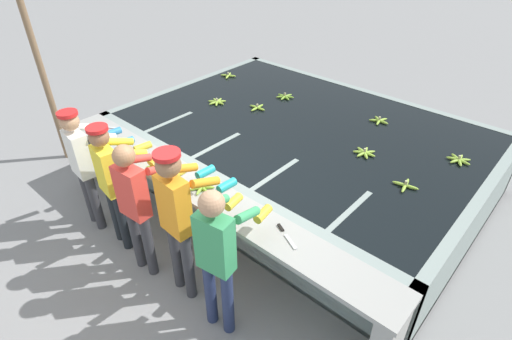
{
  "coord_description": "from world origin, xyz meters",
  "views": [
    {
      "loc": [
        2.76,
        -1.91,
        3.42
      ],
      "look_at": [
        0.0,
        1.17,
        0.63
      ],
      "focal_mm": 28.0,
      "sensor_mm": 36.0,
      "label": 1
    }
  ],
  "objects_px": {
    "banana_bunch_ledge_1": "(202,187)",
    "support_post_left": "(38,59)",
    "banana_bunch_floating_4": "(459,160)",
    "banana_bunch_floating_3": "(379,121)",
    "knife_0": "(284,232)",
    "banana_bunch_floating_2": "(228,75)",
    "banana_bunch_ledge_0": "(159,167)",
    "banana_bunch_floating_1": "(217,102)",
    "banana_bunch_floating_7": "(285,96)",
    "worker_0": "(84,160)",
    "worker_3": "(178,212)",
    "knife_1": "(106,127)",
    "worker_1": "(112,177)",
    "banana_bunch_floating_5": "(257,108)",
    "banana_bunch_floating_6": "(405,185)",
    "worker_2": "(137,200)",
    "banana_bunch_floating_0": "(365,153)",
    "worker_4": "(218,251)"
  },
  "relations": [
    {
      "from": "worker_2",
      "to": "banana_bunch_floating_5",
      "type": "xyz_separation_m",
      "value": [
        -0.58,
        2.47,
        -0.04
      ]
    },
    {
      "from": "banana_bunch_floating_1",
      "to": "banana_bunch_ledge_1",
      "type": "relative_size",
      "value": 1.0
    },
    {
      "from": "worker_2",
      "to": "banana_bunch_floating_3",
      "type": "xyz_separation_m",
      "value": [
        0.95,
        3.28,
        -0.04
      ]
    },
    {
      "from": "banana_bunch_floating_4",
      "to": "banana_bunch_floating_7",
      "type": "bearing_deg",
      "value": 178.38
    },
    {
      "from": "banana_bunch_floating_4",
      "to": "banana_bunch_ledge_0",
      "type": "relative_size",
      "value": 1.0
    },
    {
      "from": "worker_4",
      "to": "banana_bunch_floating_1",
      "type": "distance_m",
      "value": 3.16
    },
    {
      "from": "banana_bunch_floating_5",
      "to": "banana_bunch_floating_4",
      "type": "bearing_deg",
      "value": 10.73
    },
    {
      "from": "worker_1",
      "to": "banana_bunch_floating_3",
      "type": "bearing_deg",
      "value": 65.13
    },
    {
      "from": "worker_2",
      "to": "banana_bunch_floating_2",
      "type": "bearing_deg",
      "value": 120.41
    },
    {
      "from": "banana_bunch_floating_6",
      "to": "banana_bunch_ledge_1",
      "type": "height_order",
      "value": "banana_bunch_ledge_1"
    },
    {
      "from": "worker_1",
      "to": "support_post_left",
      "type": "relative_size",
      "value": 0.49
    },
    {
      "from": "banana_bunch_floating_2",
      "to": "banana_bunch_ledge_0",
      "type": "distance_m",
      "value": 2.94
    },
    {
      "from": "worker_1",
      "to": "banana_bunch_floating_1",
      "type": "bearing_deg",
      "value": 106.33
    },
    {
      "from": "banana_bunch_floating_6",
      "to": "banana_bunch_floating_0",
      "type": "bearing_deg",
      "value": 154.93
    },
    {
      "from": "knife_1",
      "to": "banana_bunch_floating_4",
      "type": "bearing_deg",
      "value": 31.09
    },
    {
      "from": "banana_bunch_floating_4",
      "to": "banana_bunch_ledge_1",
      "type": "relative_size",
      "value": 1.0
    },
    {
      "from": "worker_3",
      "to": "knife_1",
      "type": "relative_size",
      "value": 5.32
    },
    {
      "from": "worker_4",
      "to": "knife_1",
      "type": "height_order",
      "value": "worker_4"
    },
    {
      "from": "knife_0",
      "to": "banana_bunch_floating_3",
      "type": "bearing_deg",
      "value": 98.93
    },
    {
      "from": "worker_1",
      "to": "banana_bunch_floating_3",
      "type": "relative_size",
      "value": 5.66
    },
    {
      "from": "banana_bunch_ledge_1",
      "to": "support_post_left",
      "type": "distance_m",
      "value": 3.29
    },
    {
      "from": "knife_1",
      "to": "banana_bunch_floating_2",
      "type": "bearing_deg",
      "value": 92.52
    },
    {
      "from": "banana_bunch_floating_7",
      "to": "knife_0",
      "type": "bearing_deg",
      "value": -51.75
    },
    {
      "from": "worker_4",
      "to": "support_post_left",
      "type": "bearing_deg",
      "value": 173.53
    },
    {
      "from": "worker_2",
      "to": "support_post_left",
      "type": "distance_m",
      "value": 3.04
    },
    {
      "from": "banana_bunch_ledge_0",
      "to": "banana_bunch_floating_6",
      "type": "bearing_deg",
      "value": 34.33
    },
    {
      "from": "banana_bunch_floating_5",
      "to": "banana_bunch_floating_7",
      "type": "distance_m",
      "value": 0.59
    },
    {
      "from": "worker_0",
      "to": "banana_bunch_floating_1",
      "type": "relative_size",
      "value": 5.58
    },
    {
      "from": "worker_1",
      "to": "knife_0",
      "type": "xyz_separation_m",
      "value": [
        1.91,
        0.59,
        -0.04
      ]
    },
    {
      "from": "worker_0",
      "to": "knife_0",
      "type": "xyz_separation_m",
      "value": [
        2.46,
        0.62,
        -0.04
      ]
    },
    {
      "from": "worker_1",
      "to": "worker_3",
      "type": "relative_size",
      "value": 0.92
    },
    {
      "from": "worker_0",
      "to": "knife_0",
      "type": "distance_m",
      "value": 2.54
    },
    {
      "from": "banana_bunch_floating_4",
      "to": "banana_bunch_floating_3",
      "type": "bearing_deg",
      "value": 165.68
    },
    {
      "from": "banana_bunch_floating_2",
      "to": "support_post_left",
      "type": "relative_size",
      "value": 0.08
    },
    {
      "from": "banana_bunch_floating_3",
      "to": "banana_bunch_floating_4",
      "type": "xyz_separation_m",
      "value": [
        1.18,
        -0.3,
        -0.0
      ]
    },
    {
      "from": "worker_0",
      "to": "banana_bunch_floating_0",
      "type": "height_order",
      "value": "worker_0"
    },
    {
      "from": "banana_bunch_floating_1",
      "to": "banana_bunch_floating_5",
      "type": "height_order",
      "value": "same"
    },
    {
      "from": "banana_bunch_floating_0",
      "to": "banana_bunch_floating_4",
      "type": "xyz_separation_m",
      "value": [
        0.9,
        0.59,
        0.0
      ]
    },
    {
      "from": "banana_bunch_floating_0",
      "to": "banana_bunch_floating_1",
      "type": "bearing_deg",
      "value": -175.85
    },
    {
      "from": "banana_bunch_floating_7",
      "to": "banana_bunch_ledge_0",
      "type": "bearing_deg",
      "value": -86.42
    },
    {
      "from": "banana_bunch_floating_3",
      "to": "knife_0",
      "type": "distance_m",
      "value": 2.66
    },
    {
      "from": "support_post_left",
      "to": "worker_1",
      "type": "bearing_deg",
      "value": -10.63
    },
    {
      "from": "banana_bunch_floating_3",
      "to": "worker_2",
      "type": "bearing_deg",
      "value": -106.18
    },
    {
      "from": "worker_0",
      "to": "banana_bunch_floating_7",
      "type": "bearing_deg",
      "value": 79.48
    },
    {
      "from": "knife_1",
      "to": "banana_bunch_floating_0",
      "type": "bearing_deg",
      "value": 30.4
    },
    {
      "from": "banana_bunch_floating_5",
      "to": "banana_bunch_ledge_0",
      "type": "relative_size",
      "value": 1.0
    },
    {
      "from": "worker_3",
      "to": "banana_bunch_floating_0",
      "type": "distance_m",
      "value": 2.4
    },
    {
      "from": "worker_4",
      "to": "banana_bunch_floating_1",
      "type": "relative_size",
      "value": 5.74
    },
    {
      "from": "banana_bunch_floating_3",
      "to": "banana_bunch_floating_5",
      "type": "height_order",
      "value": "same"
    },
    {
      "from": "banana_bunch_floating_2",
      "to": "knife_0",
      "type": "xyz_separation_m",
      "value": [
        3.19,
        -2.45,
        -0.01
      ]
    }
  ]
}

